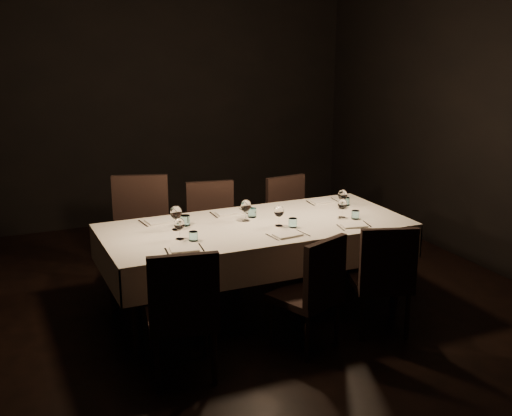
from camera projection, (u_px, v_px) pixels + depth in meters
name	position (u px, v px, depth m)	size (l,w,h in m)	color
room	(256.00, 135.00, 5.09)	(5.01, 6.01, 3.01)	black
dining_table	(256.00, 233.00, 5.31)	(2.52, 1.12, 0.76)	black
chair_near_left	(182.00, 310.00, 4.23)	(0.53, 0.53, 0.95)	black
place_setting_near_left	(184.00, 234.00, 4.81)	(0.31, 0.39, 0.17)	silver
chair_near_center	(314.00, 288.00, 4.67)	(0.55, 0.55, 0.89)	black
place_setting_near_center	(285.00, 221.00, 5.14)	(0.32, 0.40, 0.17)	silver
chair_near_right	(384.00, 275.00, 4.90)	(0.55, 0.55, 0.90)	black
place_setting_near_right	(349.00, 213.00, 5.37)	(0.31, 0.39, 0.16)	silver
chair_far_left	(141.00, 230.00, 5.76)	(0.64, 0.64, 1.05)	black
place_setting_far_left	(174.00, 217.00, 5.21)	(0.37, 0.42, 0.20)	silver
chair_far_center	(212.00, 227.00, 6.02)	(0.53, 0.53, 0.93)	black
place_setting_far_center	(242.00, 210.00, 5.44)	(0.33, 0.41, 0.18)	silver
chair_far_right	(291.00, 217.00, 6.41)	(0.47, 0.47, 0.90)	black
place_setting_far_right	(337.00, 199.00, 5.81)	(0.32, 0.40, 0.17)	silver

